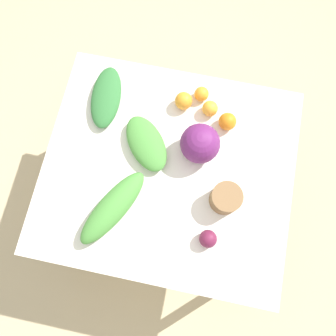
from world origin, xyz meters
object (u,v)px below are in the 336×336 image
orange_0 (210,108)px  orange_2 (184,101)px  beet_root (208,239)px  paper_bag (226,198)px  cabbage_purple (200,144)px  greens_bunch_scallion (146,143)px  orange_3 (201,94)px  orange_1 (227,122)px  greens_bunch_chard (106,97)px  greens_bunch_kale (113,207)px

orange_0 → orange_2: orange_2 is taller
beet_root → paper_bag: bearing=76.8°
cabbage_purple → paper_bag: (0.15, -0.21, -0.04)m
greens_bunch_scallion → orange_2: (0.12, 0.24, 0.00)m
orange_0 → orange_3: (-0.05, 0.07, -0.00)m
cabbage_purple → orange_0: size_ratio=2.41×
cabbage_purple → orange_3: cabbage_purple is taller
orange_1 → orange_3: size_ratio=1.19×
greens_bunch_scallion → orange_2: orange_2 is taller
greens_bunch_chard → orange_0: bearing=4.7°
greens_bunch_scallion → greens_bunch_kale: (-0.07, -0.31, 0.01)m
orange_2 → orange_1: bearing=-15.6°
paper_bag → beet_root: size_ratio=1.74×
beet_root → orange_1: (-0.00, 0.53, 0.00)m
cabbage_purple → greens_bunch_kale: cabbage_purple is taller
greens_bunch_kale → orange_0: greens_bunch_kale is taller
greens_bunch_kale → greens_bunch_chard: (-0.16, 0.50, -0.02)m
greens_bunch_kale → orange_1: greens_bunch_kale is taller
greens_bunch_chard → beet_root: size_ratio=4.15×
orange_3 → orange_1: bearing=-39.4°
cabbage_purple → orange_1: size_ratio=2.16×
orange_0 → orange_2: 0.13m
orange_0 → orange_1: 0.10m
greens_bunch_kale → orange_1: size_ratio=4.71×
orange_2 → orange_3: (0.08, 0.05, -0.01)m
greens_bunch_scallion → orange_0: (0.25, 0.23, 0.00)m
greens_bunch_chard → orange_2: size_ratio=3.83×
greens_bunch_scallion → paper_bag: bearing=-24.5°
greens_bunch_kale → beet_root: (0.42, -0.05, -0.01)m
greens_bunch_chard → orange_2: bearing=8.0°
paper_bag → orange_0: bearing=108.6°
greens_bunch_chard → orange_1: orange_1 is taller
greens_bunch_chard → cabbage_purple: bearing=-18.3°
greens_bunch_chard → orange_0: 0.49m
orange_1 → orange_2: size_ratio=0.99×
orange_0 → greens_bunch_kale: bearing=-121.2°
beet_root → orange_3: 0.66m
beet_root → orange_2: size_ratio=0.92×
cabbage_purple → orange_2: bearing=118.2°
greens_bunch_chard → orange_3: (0.43, 0.11, 0.00)m
beet_root → orange_2: orange_2 is taller
orange_2 → paper_bag: bearing=-57.6°
greens_bunch_chard → orange_2: 0.36m
greens_bunch_kale → greens_bunch_chard: bearing=107.9°
cabbage_purple → greens_bunch_kale: bearing=-132.1°
greens_bunch_kale → orange_3: size_ratio=5.59×
orange_3 → greens_bunch_kale: bearing=-114.4°
greens_bunch_scallion → orange_0: size_ratio=3.87×
cabbage_purple → greens_bunch_chard: bearing=161.7°
orange_0 → orange_2: bearing=175.2°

